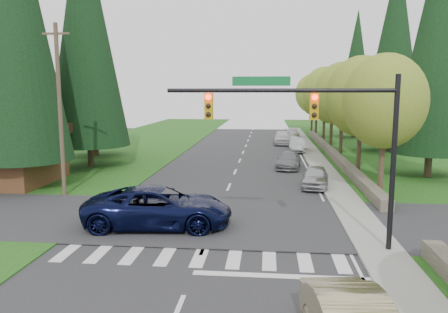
# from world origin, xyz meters

# --- Properties ---
(ground) EXTENTS (120.00, 120.00, 0.00)m
(ground) POSITION_xyz_m (0.00, 0.00, 0.00)
(ground) COLOR #28282B
(ground) RESTS_ON ground
(grass_east) EXTENTS (14.00, 110.00, 0.06)m
(grass_east) POSITION_xyz_m (13.00, 20.00, 0.03)
(grass_east) COLOR #214312
(grass_east) RESTS_ON ground
(grass_west) EXTENTS (14.00, 110.00, 0.06)m
(grass_west) POSITION_xyz_m (-13.00, 20.00, 0.03)
(grass_west) COLOR #214312
(grass_west) RESTS_ON ground
(cross_street) EXTENTS (120.00, 8.00, 0.10)m
(cross_street) POSITION_xyz_m (0.00, 8.00, 0.00)
(cross_street) COLOR #28282B
(cross_street) RESTS_ON ground
(sidewalk_east) EXTENTS (1.80, 80.00, 0.13)m
(sidewalk_east) POSITION_xyz_m (6.90, 22.00, 0.07)
(sidewalk_east) COLOR gray
(sidewalk_east) RESTS_ON ground
(curb_east) EXTENTS (0.20, 80.00, 0.13)m
(curb_east) POSITION_xyz_m (6.05, 22.00, 0.07)
(curb_east) COLOR gray
(curb_east) RESTS_ON ground
(stone_wall_north) EXTENTS (0.70, 40.00, 0.70)m
(stone_wall_north) POSITION_xyz_m (8.60, 30.00, 0.35)
(stone_wall_north) COLOR #4C4438
(stone_wall_north) RESTS_ON ground
(traffic_signal) EXTENTS (8.70, 0.37, 6.80)m
(traffic_signal) POSITION_xyz_m (4.37, 4.50, 4.98)
(traffic_signal) COLOR black
(traffic_signal) RESTS_ON ground
(brown_building) EXTENTS (8.40, 8.40, 5.40)m
(brown_building) POSITION_xyz_m (-15.00, 15.00, 3.14)
(brown_building) COLOR #4C2D19
(brown_building) RESTS_ON ground
(utility_pole) EXTENTS (1.60, 0.24, 10.00)m
(utility_pole) POSITION_xyz_m (-9.50, 12.00, 5.14)
(utility_pole) COLOR #473828
(utility_pole) RESTS_ON ground
(decid_tree_0) EXTENTS (4.80, 4.80, 8.37)m
(decid_tree_0) POSITION_xyz_m (9.20, 14.00, 5.60)
(decid_tree_0) COLOR #38281C
(decid_tree_0) RESTS_ON ground
(decid_tree_1) EXTENTS (5.20, 5.20, 8.80)m
(decid_tree_1) POSITION_xyz_m (9.30, 21.00, 5.80)
(decid_tree_1) COLOR #38281C
(decid_tree_1) RESTS_ON ground
(decid_tree_2) EXTENTS (5.00, 5.00, 8.82)m
(decid_tree_2) POSITION_xyz_m (9.10, 28.00, 5.93)
(decid_tree_2) COLOR #38281C
(decid_tree_2) RESTS_ON ground
(decid_tree_3) EXTENTS (5.00, 5.00, 8.55)m
(decid_tree_3) POSITION_xyz_m (9.20, 35.00, 5.66)
(decid_tree_3) COLOR #38281C
(decid_tree_3) RESTS_ON ground
(decid_tree_4) EXTENTS (5.40, 5.40, 9.18)m
(decid_tree_4) POSITION_xyz_m (9.30, 42.00, 6.06)
(decid_tree_4) COLOR #38281C
(decid_tree_4) RESTS_ON ground
(decid_tree_5) EXTENTS (4.80, 4.80, 8.30)m
(decid_tree_5) POSITION_xyz_m (9.10, 49.00, 5.53)
(decid_tree_5) COLOR #38281C
(decid_tree_5) RESTS_ON ground
(decid_tree_6) EXTENTS (5.20, 5.20, 8.86)m
(decid_tree_6) POSITION_xyz_m (9.20, 56.00, 5.86)
(decid_tree_6) COLOR #38281C
(decid_tree_6) RESTS_ON ground
(conifer_w_a) EXTENTS (6.12, 6.12, 19.80)m
(conifer_w_a) POSITION_xyz_m (-13.00, 14.00, 10.79)
(conifer_w_a) COLOR #38281C
(conifer_w_a) RESTS_ON ground
(conifer_w_b) EXTENTS (5.44, 5.44, 17.80)m
(conifer_w_b) POSITION_xyz_m (-16.00, 18.00, 9.79)
(conifer_w_b) COLOR #38281C
(conifer_w_b) RESTS_ON ground
(conifer_w_c) EXTENTS (6.46, 6.46, 20.80)m
(conifer_w_c) POSITION_xyz_m (-12.00, 22.00, 11.29)
(conifer_w_c) COLOR #38281C
(conifer_w_c) RESTS_ON ground
(conifer_w_e) EXTENTS (5.78, 5.78, 18.80)m
(conifer_w_e) POSITION_xyz_m (-14.00, 28.00, 10.29)
(conifer_w_e) COLOR #38281C
(conifer_w_e) RESTS_ON ground
(conifer_e_a) EXTENTS (5.44, 5.44, 17.80)m
(conifer_e_a) POSITION_xyz_m (14.00, 20.00, 9.79)
(conifer_e_a) COLOR #38281C
(conifer_e_a) RESTS_ON ground
(conifer_e_b) EXTENTS (6.12, 6.12, 19.80)m
(conifer_e_b) POSITION_xyz_m (15.00, 34.00, 10.79)
(conifer_e_b) COLOR #38281C
(conifer_e_b) RESTS_ON ground
(conifer_e_c) EXTENTS (5.10, 5.10, 16.80)m
(conifer_e_c) POSITION_xyz_m (14.00, 48.00, 9.29)
(conifer_e_c) COLOR #38281C
(conifer_e_c) RESTS_ON ground
(suv_navy) EXTENTS (6.92, 3.64, 1.86)m
(suv_navy) POSITION_xyz_m (-2.44, 6.72, 0.93)
(suv_navy) COLOR black
(suv_navy) RESTS_ON ground
(parked_car_a) EXTENTS (2.14, 4.19, 1.37)m
(parked_car_a) POSITION_xyz_m (5.60, 15.98, 0.68)
(parked_car_a) COLOR #AEAFB3
(parked_car_a) RESTS_ON ground
(parked_car_b) EXTENTS (2.36, 4.66, 1.30)m
(parked_car_b) POSITION_xyz_m (4.20, 23.08, 0.65)
(parked_car_b) COLOR slate
(parked_car_b) RESTS_ON ground
(parked_car_c) EXTENTS (1.99, 4.69, 1.50)m
(parked_car_c) POSITION_xyz_m (5.60, 32.87, 0.75)
(parked_car_c) COLOR #A8A9AD
(parked_car_c) RESTS_ON ground
(parked_car_d) EXTENTS (2.00, 4.87, 1.65)m
(parked_car_d) POSITION_xyz_m (4.20, 39.21, 0.83)
(parked_car_d) COLOR silver
(parked_car_d) RESTS_ON ground
(parked_car_e) EXTENTS (2.09, 4.75, 1.36)m
(parked_car_e) POSITION_xyz_m (5.60, 43.67, 0.68)
(parked_car_e) COLOR #A7A7AC
(parked_car_e) RESTS_ON ground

